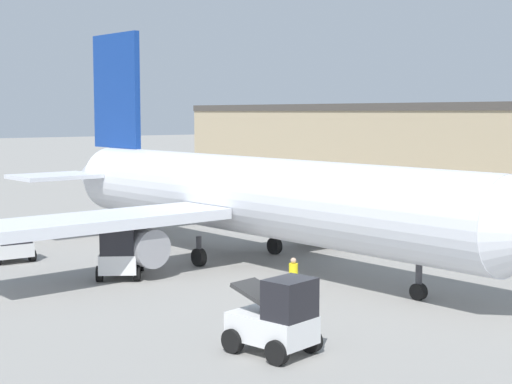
% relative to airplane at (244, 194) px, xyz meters
% --- Properties ---
extents(ground_plane, '(400.00, 400.00, 0.00)m').
position_rel_airplane_xyz_m(ground_plane, '(0.98, 0.09, -3.49)').
color(ground_plane, gray).
extents(terminal_building, '(84.31, 11.66, 8.55)m').
position_rel_airplane_xyz_m(terminal_building, '(-9.88, 33.99, 0.79)').
color(terminal_building, tan).
rests_on(terminal_building, ground_plane).
extents(airplane, '(36.23, 28.87, 12.61)m').
position_rel_airplane_xyz_m(airplane, '(0.00, 0.00, 0.00)').
color(airplane, silver).
rests_on(airplane, ground_plane).
extents(ground_crew_worker, '(0.38, 0.38, 1.73)m').
position_rel_airplane_xyz_m(ground_crew_worker, '(8.01, -3.01, -2.57)').
color(ground_crew_worker, '#1E2338').
rests_on(ground_crew_worker, ground_plane).
extents(baggage_tug, '(3.79, 3.30, 2.52)m').
position_rel_airplane_xyz_m(baggage_tug, '(-0.04, -7.02, -2.35)').
color(baggage_tug, silver).
rests_on(baggage_tug, ground_plane).
extents(belt_loader_truck, '(3.03, 2.52, 2.53)m').
position_rel_airplane_xyz_m(belt_loader_truck, '(13.61, -8.08, -2.32)').
color(belt_loader_truck, silver).
rests_on(belt_loader_truck, ground_plane).
extents(pushback_tug, '(2.75, 2.09, 2.03)m').
position_rel_airplane_xyz_m(pushback_tug, '(-7.02, -9.92, -2.56)').
color(pushback_tug, silver).
rests_on(pushback_tug, ground_plane).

